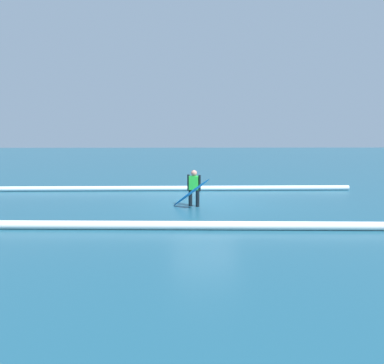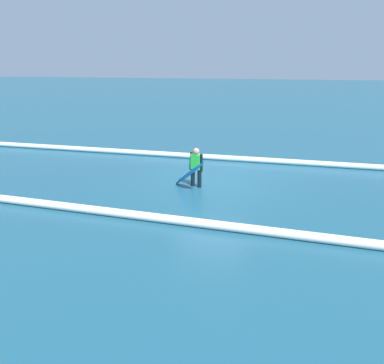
{
  "view_description": "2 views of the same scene",
  "coord_description": "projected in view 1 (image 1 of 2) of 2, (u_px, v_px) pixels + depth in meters",
  "views": [
    {
      "loc": [
        1.05,
        13.28,
        2.48
      ],
      "look_at": [
        0.61,
        2.26,
        1.11
      ],
      "focal_mm": 32.1,
      "sensor_mm": 36.0,
      "label": 1
    },
    {
      "loc": [
        -2.57,
        13.25,
        4.12
      ],
      "look_at": [
        0.11,
        2.74,
        0.79
      ],
      "focal_mm": 36.56,
      "sensor_mm": 36.0,
      "label": 2
    }
  ],
  "objects": [
    {
      "name": "ground_plane",
      "position": [
        205.0,
        203.0,
        13.52
      ],
      "size": [
        179.73,
        179.73,
        0.0
      ],
      "primitive_type": "plane",
      "color": "navy"
    },
    {
      "name": "surfboard",
      "position": [
        191.0,
        193.0,
        12.33
      ],
      "size": [
        1.44,
        1.3,
        1.16
      ],
      "color": "#268CE5",
      "rests_on": "ground_plane"
    },
    {
      "name": "surfer",
      "position": [
        194.0,
        186.0,
        12.68
      ],
      "size": [
        0.49,
        0.34,
        1.35
      ],
      "rotation": [
        0.0,
        0.0,
        5.93
      ],
      "color": "black",
      "rests_on": "ground_plane"
    },
    {
      "name": "wave_crest_foreground",
      "position": [
        153.0,
        188.0,
        16.62
      ],
      "size": [
        19.18,
        0.49,
        0.23
      ],
      "primitive_type": "cylinder",
      "rotation": [
        0.0,
        1.57,
        -0.01
      ],
      "color": "white",
      "rests_on": "ground_plane"
    },
    {
      "name": "wave_crest_midground",
      "position": [
        112.0,
        225.0,
        9.5
      ],
      "size": [
        15.77,
        1.11,
        0.24
      ],
      "primitive_type": "cylinder",
      "rotation": [
        0.0,
        1.57,
        -0.06
      ],
      "color": "white",
      "rests_on": "ground_plane"
    }
  ]
}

